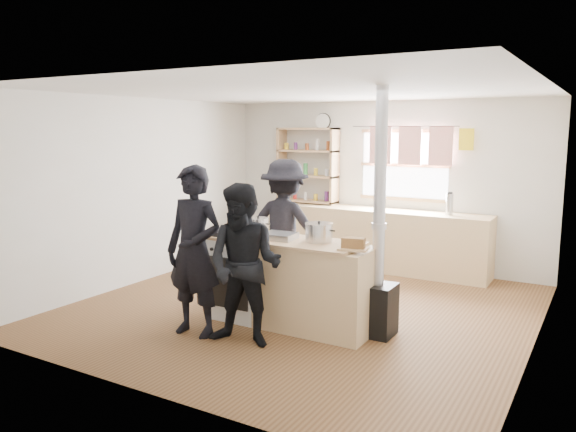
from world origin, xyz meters
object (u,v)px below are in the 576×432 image
(thermos, at_px, (449,204))
(bread_board, at_px, (353,245))
(person_far, at_px, (285,227))
(skillet_greens, at_px, (223,232))
(stockpot_counter, at_px, (319,232))
(cooking_island, at_px, (290,282))
(flue_heater, at_px, (378,273))
(roast_tray, at_px, (280,236))
(person_near_left, at_px, (194,251))
(person_near_right, at_px, (245,266))
(stockpot_stove, at_px, (258,225))

(thermos, xyz_separation_m, bread_board, (-0.18, -2.89, -0.07))
(person_far, bearing_deg, skillet_greens, 77.29)
(skillet_greens, bearing_deg, stockpot_counter, 10.51)
(cooking_island, relative_size, stockpot_counter, 6.78)
(flue_heater, bearing_deg, roast_tray, -168.64)
(flue_heater, height_order, person_near_left, flue_heater)
(flue_heater, xyz_separation_m, person_near_right, (-1.01, -0.89, 0.14))
(stockpot_stove, bearing_deg, person_near_right, -64.53)
(roast_tray, bearing_deg, flue_heater, 11.36)
(stockpot_counter, relative_size, person_near_left, 0.17)
(flue_heater, bearing_deg, cooking_island, -168.47)
(flue_heater, relative_size, person_far, 1.46)
(bread_board, bearing_deg, person_near_left, -158.02)
(thermos, xyz_separation_m, roast_tray, (-1.07, -2.79, -0.08))
(person_near_left, distance_m, person_far, 1.71)
(cooking_island, distance_m, person_far, 1.24)
(cooking_island, relative_size, bread_board, 6.29)
(thermos, distance_m, person_near_right, 3.64)
(cooking_island, xyz_separation_m, person_near_left, (-0.70, -0.72, 0.40))
(bread_board, distance_m, flue_heater, 0.48)
(person_near_right, bearing_deg, thermos, 62.01)
(stockpot_counter, bearing_deg, bread_board, -22.47)
(cooking_island, distance_m, stockpot_stove, 0.77)
(bread_board, xyz_separation_m, person_near_left, (-1.48, -0.60, -0.11))
(skillet_greens, height_order, stockpot_stove, stockpot_stove)
(skillet_greens, distance_m, bread_board, 1.55)
(cooking_island, distance_m, person_near_right, 0.78)
(roast_tray, bearing_deg, person_near_right, -88.22)
(roast_tray, height_order, person_near_right, person_near_right)
(skillet_greens, bearing_deg, thermos, 59.09)
(roast_tray, bearing_deg, stockpot_stove, 153.80)
(person_far, bearing_deg, person_near_left, 82.20)
(person_far, bearing_deg, stockpot_stove, 93.21)
(roast_tray, height_order, person_near_left, person_near_left)
(roast_tray, bearing_deg, thermos, 68.98)
(roast_tray, relative_size, stockpot_counter, 1.22)
(thermos, bearing_deg, flue_heater, -90.90)
(stockpot_stove, distance_m, bread_board, 1.32)
(cooking_island, xyz_separation_m, person_far, (-0.64, 0.99, 0.39))
(roast_tray, height_order, bread_board, bread_board)
(cooking_island, bearing_deg, person_near_right, -97.40)
(person_near_left, bearing_deg, stockpot_stove, 75.22)
(cooking_island, distance_m, bread_board, 0.94)
(person_near_left, bearing_deg, person_far, 85.19)
(roast_tray, xyz_separation_m, flue_heater, (1.03, 0.21, -0.32))
(stockpot_counter, xyz_separation_m, flue_heater, (0.61, 0.11, -0.38))
(person_near_left, relative_size, person_far, 1.01)
(roast_tray, distance_m, flue_heater, 1.10)
(thermos, height_order, person_near_right, person_near_right)
(person_near_left, bearing_deg, bread_board, 18.99)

